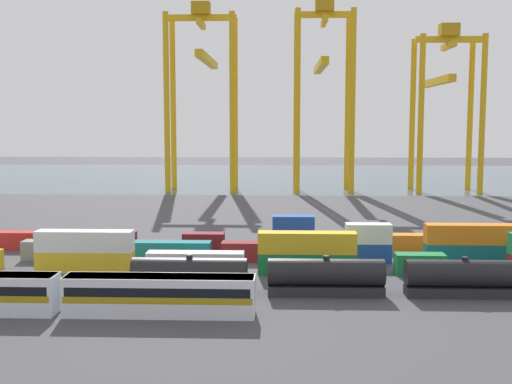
{
  "coord_description": "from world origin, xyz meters",
  "views": [
    {
      "loc": [
        3.98,
        -78.7,
        18.9
      ],
      "look_at": [
        -0.06,
        27.21,
        7.02
      ],
      "focal_mm": 45.0,
      "sensor_mm": 36.0,
      "label": 1
    }
  ],
  "objects": [
    {
      "name": "ground_plane",
      "position": [
        0.0,
        40.0,
        0.0
      ],
      "size": [
        420.0,
        420.0,
        0.0
      ],
      "primitive_type": "plane",
      "color": "#424247"
    },
    {
      "name": "harbour_water",
      "position": [
        0.0,
        137.22,
        0.0
      ],
      "size": [
        400.0,
        110.0,
        0.01
      ],
      "primitive_type": "cube",
      "color": "#475B6B",
      "rests_on": "ground_plane"
    },
    {
      "name": "passenger_train",
      "position": [
        -17.42,
        -18.36,
        2.14
      ],
      "size": [
        38.0,
        3.14,
        3.9
      ],
      "color": "silver",
      "rests_on": "ground_plane"
    },
    {
      "name": "freight_tank_row",
      "position": [
        8.97,
        -10.46,
        2.06
      ],
      "size": [
        42.29,
        2.89,
        4.35
      ],
      "color": "#232326",
      "rests_on": "ground_plane"
    },
    {
      "name": "shipping_container_1",
      "position": [
        -20.45,
        -0.68,
        1.3
      ],
      "size": [
        12.1,
        2.44,
        2.6
      ],
      "primitive_type": "cube",
      "color": "gold",
      "rests_on": "ground_plane"
    },
    {
      "name": "shipping_container_2",
      "position": [
        -20.45,
        -0.68,
        3.9
      ],
      "size": [
        12.1,
        2.44,
        2.6
      ],
      "primitive_type": "cube",
      "color": "silver",
      "rests_on": "shipping_container_1"
    },
    {
      "name": "shipping_container_3",
      "position": [
        -6.57,
        -0.68,
        1.3
      ],
      "size": [
        12.1,
        2.44,
        2.6
      ],
      "primitive_type": "cube",
      "color": "silver",
      "rests_on": "ground_plane"
    },
    {
      "name": "shipping_container_4",
      "position": [
        7.31,
        -0.68,
        1.3
      ],
      "size": [
        12.1,
        2.44,
        2.6
      ],
      "primitive_type": "cube",
      "color": "#197538",
      "rests_on": "ground_plane"
    },
    {
      "name": "shipping_container_5",
      "position": [
        7.31,
        -0.68,
        3.9
      ],
      "size": [
        12.1,
        2.44,
        2.6
      ],
      "primitive_type": "cube",
      "color": "gold",
      "rests_on": "shipping_container_4"
    },
    {
      "name": "shipping_container_6",
      "position": [
        21.19,
        -0.68,
        1.3
      ],
      "size": [
        6.04,
        2.44,
        2.6
      ],
      "primitive_type": "cube",
      "color": "#197538",
      "rests_on": "ground_plane"
    },
    {
      "name": "shipping_container_12",
      "position": [
        -25.0,
        6.12,
        1.3
      ],
      "size": [
        12.1,
        2.44,
        2.6
      ],
      "primitive_type": "cube",
      "color": "slate",
      "rests_on": "ground_plane"
    },
    {
      "name": "shipping_container_13",
      "position": [
        -11.42,
        6.12,
        1.3
      ],
      "size": [
        12.1,
        2.44,
        2.6
      ],
      "primitive_type": "cube",
      "color": "#146066",
      "rests_on": "ground_plane"
    },
    {
      "name": "shipping_container_14",
      "position": [
        2.16,
        6.12,
        1.3
      ],
      "size": [
        12.1,
        2.44,
        2.6
      ],
      "primitive_type": "cube",
      "color": "maroon",
      "rests_on": "ground_plane"
    },
    {
      "name": "shipping_container_15",
      "position": [
        15.75,
        6.12,
        1.3
      ],
      "size": [
        6.04,
        2.44,
        2.6
      ],
      "primitive_type": "cube",
      "color": "#1C4299",
      "rests_on": "ground_plane"
    },
    {
      "name": "shipping_container_16",
      "position": [
        15.75,
        6.12,
        3.9
      ],
      "size": [
        6.04,
        2.44,
        2.6
      ],
      "primitive_type": "cube",
      "color": "silver",
      "rests_on": "shipping_container_15"
    },
    {
      "name": "shipping_container_17",
      "position": [
        29.33,
        6.12,
        1.3
      ],
      "size": [
        12.1,
        2.44,
        2.6
      ],
      "primitive_type": "cube",
      "color": "#146066",
      "rests_on": "ground_plane"
    },
    {
      "name": "shipping_container_18",
      "position": [
        29.33,
        6.12,
        3.9
      ],
      "size": [
        12.1,
        2.44,
        2.6
      ],
      "primitive_type": "cube",
      "color": "orange",
      "rests_on": "shipping_container_17"
    },
    {
      "name": "shipping_container_20",
      "position": [
        -33.26,
        12.91,
        1.3
      ],
      "size": [
        12.1,
        2.44,
        2.6
      ],
      "primitive_type": "cube",
      "color": "#AD211C",
      "rests_on": "ground_plane"
    },
    {
      "name": "shipping_container_21",
      "position": [
        -20.21,
        12.91,
        1.3
      ],
      "size": [
        6.04,
        2.44,
        2.6
      ],
      "primitive_type": "cube",
      "color": "maroon",
      "rests_on": "ground_plane"
    },
    {
      "name": "shipping_container_22",
      "position": [
        -7.15,
        12.91,
        1.3
      ],
      "size": [
        6.04,
        2.44,
        2.6
      ],
      "primitive_type": "cube",
      "color": "maroon",
      "rests_on": "ground_plane"
    },
    {
      "name": "shipping_container_23",
      "position": [
        5.9,
        12.91,
        1.3
      ],
      "size": [
        6.04,
        2.44,
        2.6
      ],
      "primitive_type": "cube",
      "color": "silver",
      "rests_on": "ground_plane"
    },
    {
      "name": "shipping_container_24",
      "position": [
        5.9,
        12.91,
        3.9
      ],
      "size": [
        6.04,
        2.44,
        2.6
      ],
      "primitive_type": "cube",
      "color": "#1C4299",
      "rests_on": "shipping_container_23"
    },
    {
      "name": "shipping_container_25",
      "position": [
        18.95,
        12.91,
        1.3
      ],
      "size": [
        12.1,
        2.44,
        2.6
      ],
      "primitive_type": "cube",
      "color": "orange",
      "rests_on": "ground_plane"
    },
    {
      "name": "shipping_container_26",
      "position": [
        32.01,
        12.91,
        1.3
      ],
      "size": [
        12.1,
        2.44,
        2.6
      ],
      "primitive_type": "cube",
      "color": "#1C4299",
      "rests_on": "ground_plane"
    },
    {
      "name": "gantry_crane_west",
      "position": [
        -17.06,
        96.45,
        30.24
      ],
      "size": [
        18.7,
        40.63,
        49.74
      ],
      "color": "gold",
      "rests_on": "ground_plane"
    },
    {
      "name": "gantry_crane_central",
      "position": [
        15.3,
        95.96,
        29.85
      ],
      "size": [
        15.65,
        38.07,
        50.33
      ],
      "color": "gold",
      "rests_on": "ground_plane"
    },
    {
      "name": "gantry_crane_east",
      "position": [
        47.67,
        95.74,
        26.26
      ],
      "size": [
        17.18,
        34.89,
        43.82
      ],
      "color": "gold",
      "rests_on": "ground_plane"
    }
  ]
}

